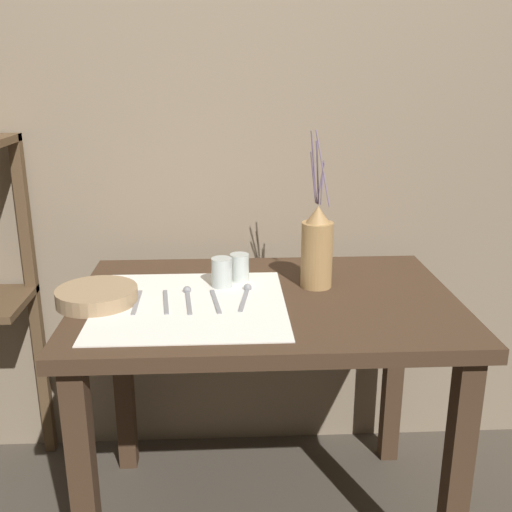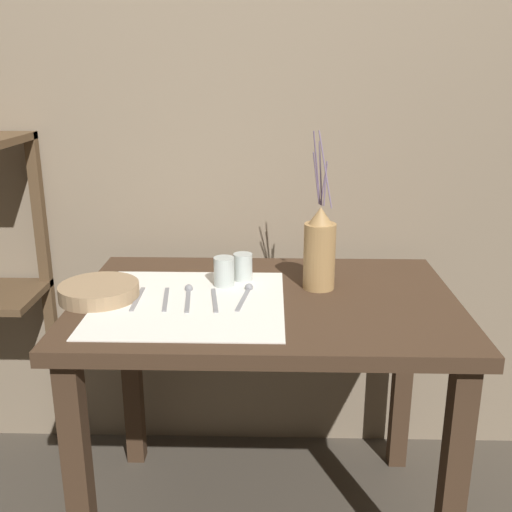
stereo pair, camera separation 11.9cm
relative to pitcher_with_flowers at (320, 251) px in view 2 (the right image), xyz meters
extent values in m
cube|color=gray|center=(-0.15, 0.39, 0.33)|extent=(7.00, 0.06, 2.40)
cube|color=#422D1E|center=(-0.15, -0.08, -0.13)|extent=(1.06, 0.72, 0.04)
cube|color=#422D1E|center=(-0.62, -0.38, -0.51)|extent=(0.06, 0.06, 0.71)
cube|color=#422D1E|center=(0.32, -0.38, -0.51)|extent=(0.06, 0.06, 0.71)
cube|color=#422D1E|center=(-0.62, 0.22, -0.51)|extent=(0.06, 0.06, 0.71)
cube|color=#422D1E|center=(0.32, 0.22, -0.51)|extent=(0.06, 0.06, 0.71)
cube|color=brown|center=(-0.93, 0.32, -0.28)|extent=(0.04, 0.04, 1.17)
cube|color=white|center=(-0.36, -0.13, -0.11)|extent=(0.51, 0.50, 0.00)
cylinder|color=#A87F4C|center=(0.00, 0.00, -0.02)|extent=(0.09, 0.09, 0.19)
cone|color=#A87F4C|center=(0.00, 0.00, 0.10)|extent=(0.07, 0.07, 0.05)
cylinder|color=slate|center=(0.01, 0.02, 0.19)|extent=(0.01, 0.01, 0.13)
cylinder|color=slate|center=(-0.01, 0.01, 0.21)|extent=(0.03, 0.04, 0.15)
cylinder|color=slate|center=(-0.01, 0.01, 0.23)|extent=(0.03, 0.04, 0.21)
cylinder|color=slate|center=(0.00, 0.01, 0.22)|extent=(0.02, 0.02, 0.18)
cylinder|color=slate|center=(0.01, 0.01, 0.19)|extent=(0.02, 0.03, 0.12)
cylinder|color=slate|center=(0.01, -0.01, 0.23)|extent=(0.04, 0.04, 0.21)
cylinder|color=#9E7F5B|center=(-0.61, -0.10, -0.09)|extent=(0.22, 0.22, 0.04)
cylinder|color=#B7C1BC|center=(-0.28, 0.01, -0.07)|extent=(0.06, 0.06, 0.09)
cylinder|color=#B7C1BC|center=(-0.22, 0.06, -0.07)|extent=(0.06, 0.06, 0.08)
cube|color=gray|center=(-0.51, -0.11, -0.11)|extent=(0.02, 0.17, 0.00)
cube|color=gray|center=(-0.43, -0.11, -0.11)|extent=(0.03, 0.17, 0.00)
cube|color=gray|center=(-0.37, -0.12, -0.11)|extent=(0.03, 0.17, 0.00)
sphere|color=gray|center=(-0.37, -0.04, -0.11)|extent=(0.02, 0.02, 0.02)
cube|color=gray|center=(-0.29, -0.12, -0.11)|extent=(0.04, 0.17, 0.00)
cube|color=gray|center=(-0.21, -0.11, -0.11)|extent=(0.04, 0.17, 0.00)
sphere|color=gray|center=(-0.20, -0.02, -0.11)|extent=(0.02, 0.02, 0.02)
camera|label=1|loc=(-0.26, -1.64, 0.50)|focal=42.00mm
camera|label=2|loc=(-0.14, -1.64, 0.50)|focal=42.00mm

